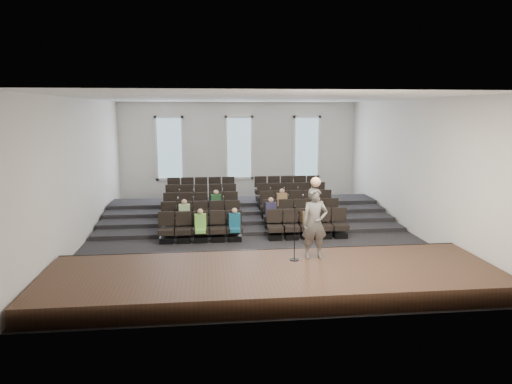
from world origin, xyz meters
TOP-DOWN VIEW (x-y plane):
  - ground at (0.00, 0.00)m, footprint 14.00×14.00m
  - ceiling at (0.00, 0.00)m, footprint 12.00×14.00m
  - wall_back at (0.00, 7.02)m, footprint 12.00×0.04m
  - wall_front at (0.00, -7.02)m, footprint 12.00×0.04m
  - wall_left at (-6.02, 0.00)m, footprint 0.04×14.00m
  - wall_right at (6.02, 0.00)m, footprint 0.04×14.00m
  - stage at (0.00, -5.10)m, footprint 11.80×3.60m
  - stage_lip at (0.00, -3.33)m, footprint 11.80×0.06m
  - risers at (0.00, 3.17)m, footprint 11.80×4.80m
  - seating_rows at (-0.00, 1.54)m, footprint 6.80×4.70m
  - windows at (0.00, 6.95)m, footprint 8.44×0.10m
  - audience at (0.00, 0.32)m, footprint 5.45×2.64m
  - speaker at (1.29, -4.22)m, footprint 0.73×0.49m
  - mic_stand at (0.69, -4.39)m, footprint 0.26×0.26m

SIDE VIEW (x-z plane):
  - ground at x=0.00m, z-range 0.00..0.00m
  - risers at x=0.00m, z-range -0.10..0.50m
  - stage at x=0.00m, z-range 0.00..0.50m
  - stage_lip at x=0.00m, z-range -0.01..0.51m
  - seating_rows at x=0.00m, z-range -0.15..1.52m
  - audience at x=0.00m, z-range 0.26..1.36m
  - mic_stand at x=0.69m, z-range 0.19..1.73m
  - speaker at x=1.29m, z-range 0.50..2.48m
  - wall_back at x=0.00m, z-range 0.00..5.00m
  - wall_front at x=0.00m, z-range 0.00..5.00m
  - wall_left at x=-6.02m, z-range 0.00..5.00m
  - wall_right at x=6.02m, z-range 0.00..5.00m
  - windows at x=0.00m, z-range 1.08..4.32m
  - ceiling at x=0.00m, z-range 5.00..5.02m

